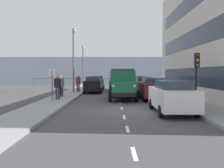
{
  "coord_description": "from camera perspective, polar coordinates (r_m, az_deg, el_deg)",
  "views": [
    {
      "loc": [
        0.58,
        13.63,
        2.12
      ],
      "look_at": [
        0.58,
        -11.17,
        0.98
      ],
      "focal_mm": 39.39,
      "sensor_mm": 36.0,
      "label": 1
    }
  ],
  "objects": [
    {
      "name": "lamp_post_far",
      "position": [
        35.78,
        -6.71,
        5.11
      ],
      "size": [
        0.32,
        1.14,
        5.84
      ],
      "color": "#59595B",
      "rests_on": "sidewalk_right"
    },
    {
      "name": "pedestrian_by_lamp",
      "position": [
        18.55,
        -12.51,
        -0.22
      ],
      "size": [
        0.53,
        0.34,
        1.8
      ],
      "color": "#383342",
      "rests_on": "sidewalk_right"
    },
    {
      "name": "ground_plane",
      "position": [
        22.28,
        1.5,
        -2.82
      ],
      "size": [
        80.0,
        80.0,
        0.0
      ],
      "primitive_type": "plane",
      "color": "#423F44"
    },
    {
      "name": "car_white_kerbside_near",
      "position": [
        13.24,
        13.72,
        -2.74
      ],
      "size": [
        1.86,
        4.49,
        1.72
      ],
      "color": "white",
      "rests_on": "ground_plane"
    },
    {
      "name": "traffic_light_near",
      "position": [
        16.26,
        19.05,
        3.74
      ],
      "size": [
        0.28,
        0.41,
        3.2
      ],
      "color": "black",
      "rests_on": "sidewalk_left"
    },
    {
      "name": "car_grey_kerbside_2",
      "position": [
        24.81,
        7.26,
        -0.21
      ],
      "size": [
        1.78,
        4.35,
        1.72
      ],
      "color": "slate",
      "rests_on": "ground_plane"
    },
    {
      "name": "street_sign",
      "position": [
        18.02,
        -13.76,
        1.17
      ],
      "size": [
        0.5,
        0.07,
        2.25
      ],
      "color": "#4C4C4C",
      "rests_on": "sidewalk_right"
    },
    {
      "name": "sidewalk_left",
      "position": [
        22.87,
        13.18,
        -2.56
      ],
      "size": [
        2.25,
        40.69,
        0.15
      ],
      "primitive_type": "cube",
      "color": "gray",
      "rests_on": "ground_plane"
    },
    {
      "name": "car_black_oppositeside_0",
      "position": [
        26.1,
        -4.34,
        -0.05
      ],
      "size": [
        1.81,
        4.31,
        1.72
      ],
      "color": "black",
      "rests_on": "ground_plane"
    },
    {
      "name": "sidewalk_right",
      "position": [
        22.63,
        -10.31,
        -2.59
      ],
      "size": [
        2.25,
        40.69,
        0.15
      ],
      "primitive_type": "cube",
      "color": "gray",
      "rests_on": "ground_plane"
    },
    {
      "name": "car_teal_oppositeside_1",
      "position": [
        31.73,
        -3.57,
        0.43
      ],
      "size": [
        1.95,
        4.47,
        1.72
      ],
      "color": "#1E6670",
      "rests_on": "ground_plane"
    },
    {
      "name": "road_centreline_markings",
      "position": [
        22.45,
        1.48,
        -2.77
      ],
      "size": [
        0.12,
        37.61,
        0.01
      ],
      "color": "silver",
      "rests_on": "ground_plane"
    },
    {
      "name": "sea_horizon",
      "position": [
        45.53,
        0.73,
        3.12
      ],
      "size": [
        80.0,
        0.8,
        5.0
      ],
      "primitive_type": "cube",
      "color": "#8C9EAD",
      "rests_on": "ground_plane"
    },
    {
      "name": "pedestrian_near_railing",
      "position": [
        22.13,
        -11.72,
        -0.05
      ],
      "size": [
        0.53,
        0.34,
        1.63
      ],
      "color": "black",
      "rests_on": "sidewalk_right"
    },
    {
      "name": "truck_vintage_green",
      "position": [
        19.27,
        2.46,
        -0.16
      ],
      "size": [
        2.17,
        5.64,
        2.43
      ],
      "color": "black",
      "rests_on": "ground_plane"
    },
    {
      "name": "pedestrian_with_bag",
      "position": [
        23.83,
        -11.69,
        0.24
      ],
      "size": [
        0.53,
        0.34,
        1.69
      ],
      "color": "#383342",
      "rests_on": "sidewalk_right"
    },
    {
      "name": "car_maroon_kerbside_1",
      "position": [
        19.48,
        9.26,
        -1.0
      ],
      "size": [
        1.81,
        4.19,
        1.72
      ],
      "color": "maroon",
      "rests_on": "ground_plane"
    },
    {
      "name": "pedestrian_couple_a",
      "position": [
        20.52,
        -11.76,
        -0.3
      ],
      "size": [
        0.53,
        0.34,
        1.6
      ],
      "color": "black",
      "rests_on": "sidewalk_right"
    },
    {
      "name": "lamp_post_promenade",
      "position": [
        25.64,
        -8.9,
        6.85
      ],
      "size": [
        0.32,
        1.14,
        6.49
      ],
      "color": "#59595B",
      "rests_on": "sidewalk_right"
    },
    {
      "name": "seawall_railing",
      "position": [
        41.94,
        0.79,
        1.0
      ],
      "size": [
        28.08,
        0.08,
        1.2
      ],
      "color": "#4C5156",
      "rests_on": "ground_plane"
    },
    {
      "name": "car_silver_kerbside_3",
      "position": [
        30.47,
        5.91,
        0.33
      ],
      "size": [
        1.88,
        4.36,
        1.72
      ],
      "color": "#B7BABF",
      "rests_on": "ground_plane"
    },
    {
      "name": "pedestrian_in_dark_coat",
      "position": [
        26.1,
        -7.87,
        0.57
      ],
      "size": [
        0.53,
        0.34,
        1.76
      ],
      "color": "black",
      "rests_on": "sidewalk_right"
    }
  ]
}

